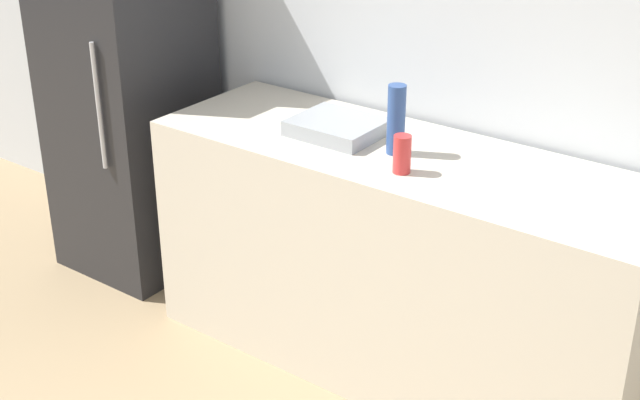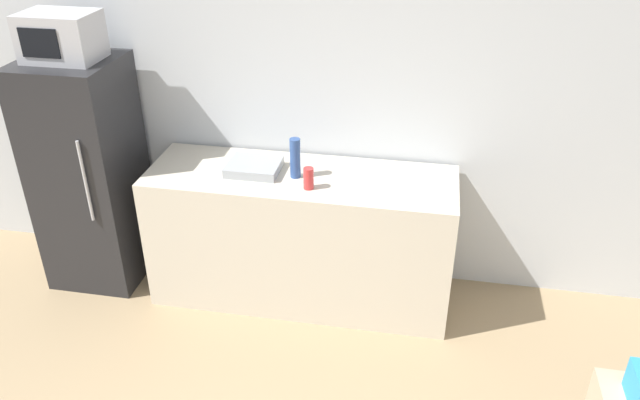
% 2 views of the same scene
% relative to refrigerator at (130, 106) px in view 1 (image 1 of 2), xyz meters
% --- Properties ---
extents(wall_back, '(8.00, 0.06, 2.60)m').
position_rel_refrigerator_xyz_m(wall_back, '(1.53, 0.39, 0.49)').
color(wall_back, silver).
rests_on(wall_back, ground_plane).
extents(refrigerator, '(0.62, 0.63, 1.61)m').
position_rel_refrigerator_xyz_m(refrigerator, '(0.00, 0.00, 0.00)').
color(refrigerator, '#232326').
rests_on(refrigerator, ground_plane).
extents(counter, '(2.01, 0.66, 0.94)m').
position_rel_refrigerator_xyz_m(counter, '(1.50, 0.00, -0.34)').
color(counter, beige).
rests_on(counter, ground_plane).
extents(sink_basin, '(0.34, 0.29, 0.06)m').
position_rel_refrigerator_xyz_m(sink_basin, '(1.19, 0.01, 0.16)').
color(sink_basin, '#9EA3A8').
rests_on(sink_basin, counter).
extents(bottle_tall, '(0.07, 0.07, 0.26)m').
position_rel_refrigerator_xyz_m(bottle_tall, '(1.47, -0.02, 0.26)').
color(bottle_tall, '#2D4C8C').
rests_on(bottle_tall, counter).
extents(bottle_short, '(0.06, 0.06, 0.14)m').
position_rel_refrigerator_xyz_m(bottle_short, '(1.58, -0.16, 0.20)').
color(bottle_short, red).
rests_on(bottle_short, counter).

